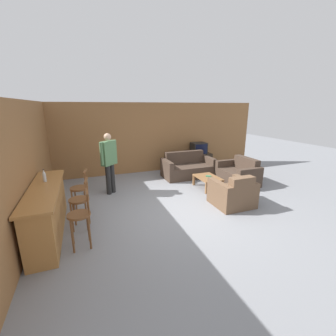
% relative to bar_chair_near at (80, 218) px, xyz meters
% --- Properties ---
extents(ground_plane, '(24.00, 24.00, 0.00)m').
position_rel_bar_chair_near_xyz_m(ground_plane, '(2.34, 0.70, -0.56)').
color(ground_plane, gray).
extents(wall_back, '(9.40, 0.08, 2.60)m').
position_rel_bar_chair_near_xyz_m(wall_back, '(2.34, 4.34, 0.74)').
color(wall_back, olive).
rests_on(wall_back, ground_plane).
extents(wall_left, '(0.08, 8.64, 2.60)m').
position_rel_bar_chair_near_xyz_m(wall_left, '(-0.94, 2.02, 0.74)').
color(wall_left, olive).
rests_on(wall_left, ground_plane).
extents(bar_counter, '(0.55, 2.42, 0.98)m').
position_rel_bar_chair_near_xyz_m(bar_counter, '(-0.60, 0.70, -0.07)').
color(bar_counter, '#A87038').
rests_on(bar_counter, ground_plane).
extents(bar_chair_near, '(0.42, 0.42, 1.05)m').
position_rel_bar_chair_near_xyz_m(bar_chair_near, '(0.00, 0.00, 0.00)').
color(bar_chair_near, brown).
rests_on(bar_chair_near, ground_plane).
extents(bar_chair_mid, '(0.46, 0.46, 1.05)m').
position_rel_bar_chair_near_xyz_m(bar_chair_mid, '(-0.00, 0.69, 0.00)').
color(bar_chair_mid, brown).
rests_on(bar_chair_mid, ground_plane).
extents(bar_chair_far, '(0.47, 0.47, 1.05)m').
position_rel_bar_chair_near_xyz_m(bar_chair_far, '(-0.00, 1.41, 0.00)').
color(bar_chair_far, brown).
rests_on(bar_chair_far, ground_plane).
extents(couch_far, '(1.79, 0.95, 0.87)m').
position_rel_bar_chair_near_xyz_m(couch_far, '(3.61, 3.16, -0.26)').
color(couch_far, '#423328').
rests_on(couch_far, ground_plane).
extents(armchair_near, '(0.94, 0.90, 0.85)m').
position_rel_bar_chair_near_xyz_m(armchair_near, '(3.62, 0.50, -0.25)').
color(armchair_near, brown).
rests_on(armchair_near, ground_plane).
extents(loveseat_right, '(0.87, 1.35, 0.84)m').
position_rel_bar_chair_near_xyz_m(loveseat_right, '(4.88, 1.91, -0.26)').
color(loveseat_right, '#423328').
rests_on(loveseat_right, ground_plane).
extents(coffee_table, '(0.62, 0.88, 0.36)m').
position_rel_bar_chair_near_xyz_m(coffee_table, '(3.67, 1.83, -0.25)').
color(coffee_table, brown).
rests_on(coffee_table, ground_plane).
extents(tv_unit, '(1.08, 0.44, 0.61)m').
position_rel_bar_chair_near_xyz_m(tv_unit, '(4.48, 3.98, -0.26)').
color(tv_unit, '#2D2319').
rests_on(tv_unit, ground_plane).
extents(tv, '(0.58, 0.47, 0.45)m').
position_rel_bar_chair_near_xyz_m(tv, '(4.48, 3.98, 0.27)').
color(tv, black).
rests_on(tv, tv_unit).
extents(bottle, '(0.06, 0.06, 0.27)m').
position_rel_bar_chair_near_xyz_m(bottle, '(-0.63, 1.06, 0.54)').
color(bottle, silver).
rests_on(bottle, bar_counter).
extents(book_on_table, '(0.20, 0.18, 0.02)m').
position_rel_bar_chair_near_xyz_m(book_on_table, '(3.71, 1.86, -0.19)').
color(book_on_table, '#33704C').
rests_on(book_on_table, coffee_table).
extents(person_by_window, '(0.49, 0.45, 1.75)m').
position_rel_bar_chair_near_xyz_m(person_by_window, '(0.81, 2.48, 0.43)').
color(person_by_window, black).
rests_on(person_by_window, ground_plane).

